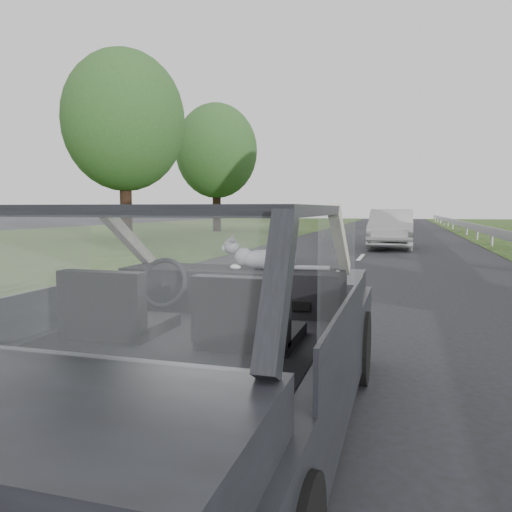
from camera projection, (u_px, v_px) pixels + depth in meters
The scene contains 10 objects.
ground at pixel (200, 441), 3.08m from camera, with size 140.00×140.00×0.00m, color #2E2E37.
subject_car at pixel (199, 326), 3.01m from camera, with size 1.80×4.00×1.45m, color black.
dashboard at pixel (233, 289), 3.59m from camera, with size 1.58×0.45×0.30m, color black.
driver_seat at pixel (113, 306), 2.83m from camera, with size 0.50×0.72×0.42m, color black.
passenger_seat at pixel (247, 314), 2.60m from camera, with size 0.50×0.72×0.42m, color black.
steering_wheel at pixel (163, 283), 3.42m from camera, with size 0.36×0.36×0.04m, color black.
cat at pixel (266, 258), 3.52m from camera, with size 0.54×0.17×0.24m, color gray.
other_car at pixel (391, 229), 18.05m from camera, with size 1.69×4.29×1.41m, color silver.
tree_5 at pixel (125, 149), 22.00m from camera, with size 5.35×5.35×8.10m, color #2C5A22, non-canonical shape.
tree_6 at pixel (216, 170), 30.93m from camera, with size 5.05×5.05×7.66m, color #2C5A22, non-canonical shape.
Camera 1 is at (1.17, -2.74, 1.43)m, focal length 35.00 mm.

